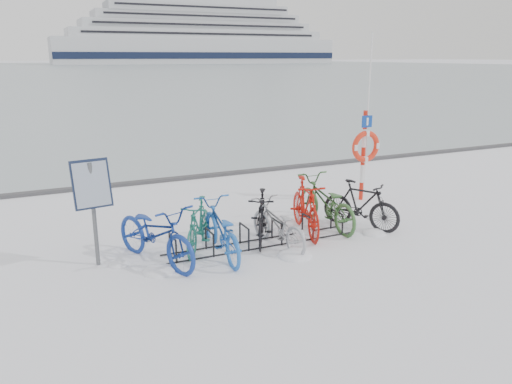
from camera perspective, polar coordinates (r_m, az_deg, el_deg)
name	(u,v)px	position (r m, az deg, el deg)	size (l,w,h in m)	color
ground	(261,244)	(10.07, 0.55, -5.99)	(900.00, 900.00, 0.00)	white
ice_sheet	(36,69)	(163.58, -23.87, 12.74)	(400.00, 298.00, 0.02)	#A4B1B9
quay_edge	(178,178)	(15.36, -8.86, 1.54)	(400.00, 0.25, 0.10)	#3F3F42
bike_rack	(261,236)	(10.00, 0.55, -5.02)	(4.00, 0.48, 0.46)	black
info_board	(92,190)	(9.10, -18.23, 0.18)	(0.68, 0.33, 1.94)	#595B5E
lifebuoy_station	(365,147)	(13.07, 12.39, 5.09)	(0.81, 0.23, 4.23)	red
cruise_ferry	(198,38)	(254.20, -6.68, 17.11)	(136.30, 25.71, 44.79)	silver
bike_0	(155,231)	(9.22, -11.43, -4.44)	(0.78, 2.25, 1.18)	navy
bike_1	(199,223)	(9.77, -6.58, -3.59)	(0.48, 1.69, 1.02)	#1B6556
bike_2	(220,228)	(9.40, -4.08, -4.14)	(0.71, 2.03, 1.07)	blue
bike_3	(262,216)	(10.13, 0.66, -2.70)	(0.49, 1.75, 1.05)	black
bike_4	(278,223)	(9.86, 2.49, -3.54)	(0.63, 1.81, 0.95)	#9D9EA4
bike_5	(306,205)	(10.61, 5.69, -1.52)	(0.56, 1.99, 1.20)	red
bike_6	(326,201)	(11.08, 7.97, -1.02)	(0.75, 2.17, 1.14)	#35622F
bike_7	(361,203)	(11.14, 11.91, -1.28)	(0.51, 1.79, 1.08)	black
snow_drifts	(274,246)	(9.99, 2.08, -6.16)	(6.33, 2.11, 0.23)	white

